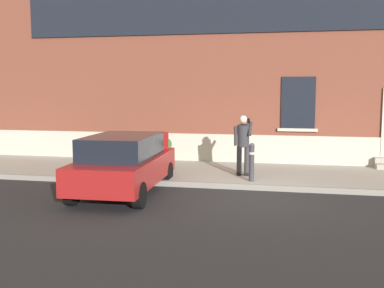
% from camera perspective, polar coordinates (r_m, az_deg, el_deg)
% --- Properties ---
extents(ground_plane, '(80.00, 80.00, 0.00)m').
position_cam_1_polar(ground_plane, '(11.35, 7.33, -6.69)').
color(ground_plane, '#232326').
extents(sidewalk, '(24.00, 3.60, 0.15)m').
position_cam_1_polar(sidewalk, '(14.07, 8.22, -3.76)').
color(sidewalk, '#99968E').
rests_on(sidewalk, ground).
extents(curb_edge, '(24.00, 0.12, 0.15)m').
position_cam_1_polar(curb_edge, '(12.25, 7.68, -5.33)').
color(curb_edge, gray).
rests_on(curb_edge, ground).
extents(building_facade, '(24.00, 1.52, 7.50)m').
position_cam_1_polar(building_facade, '(16.35, 9.03, 10.55)').
color(building_facade, brown).
rests_on(building_facade, ground).
extents(hatchback_car_red, '(1.90, 4.12, 1.50)m').
position_cam_1_polar(hatchback_car_red, '(11.75, -8.42, -2.32)').
color(hatchback_car_red, maroon).
rests_on(hatchback_car_red, ground).
extents(bollard_near_person, '(0.15, 0.15, 1.04)m').
position_cam_1_polar(bollard_near_person, '(12.54, 7.42, -2.07)').
color(bollard_near_person, '#333338').
rests_on(bollard_near_person, sidewalk).
extents(person_on_phone, '(0.51, 0.48, 1.75)m').
position_cam_1_polar(person_on_phone, '(13.24, 6.37, 0.32)').
color(person_on_phone, '#2D2D33').
rests_on(person_on_phone, sidewalk).
extents(planter_terracotta, '(0.44, 0.44, 0.86)m').
position_cam_1_polar(planter_terracotta, '(16.59, -11.99, -0.38)').
color(planter_terracotta, '#B25B38').
rests_on(planter_terracotta, sidewalk).
extents(planter_olive, '(0.44, 0.44, 0.86)m').
position_cam_1_polar(planter_olive, '(15.55, -3.31, -0.71)').
color(planter_olive, '#606B38').
rests_on(planter_olive, sidewalk).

